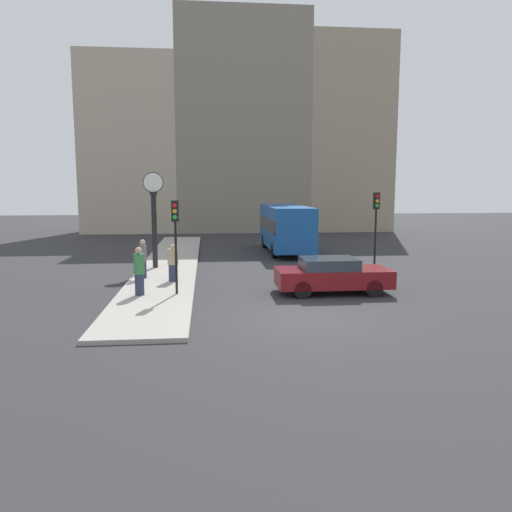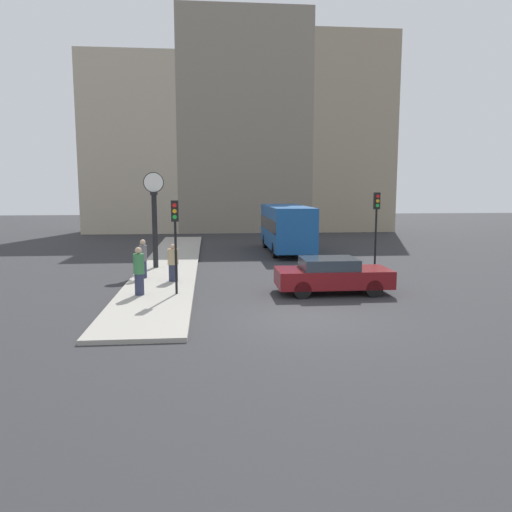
{
  "view_description": "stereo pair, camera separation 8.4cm",
  "coord_description": "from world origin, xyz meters",
  "px_view_note": "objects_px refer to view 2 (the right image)",
  "views": [
    {
      "loc": [
        -3.0,
        -14.67,
        4.03
      ],
      "look_at": [
        -1.03,
        5.28,
        1.25
      ],
      "focal_mm": 35.0,
      "sensor_mm": 36.0,
      "label": 1
    },
    {
      "loc": [
        -2.92,
        -14.68,
        4.03
      ],
      "look_at": [
        -1.03,
        5.28,
        1.25
      ],
      "focal_mm": 35.0,
      "sensor_mm": 36.0,
      "label": 2
    }
  ],
  "objects_px": {
    "traffic_light_near": "(175,227)",
    "pedestrian_tan_coat": "(173,263)",
    "sedan_car": "(332,275)",
    "bus_distant": "(286,226)",
    "pedestrian_grey_jacket": "(143,258)",
    "pedestrian_green_hoodie": "(139,271)",
    "street_clock": "(155,217)",
    "traffic_light_far": "(376,216)"
  },
  "relations": [
    {
      "from": "pedestrian_tan_coat",
      "to": "pedestrian_green_hoodie",
      "type": "relative_size",
      "value": 0.89
    },
    {
      "from": "pedestrian_green_hoodie",
      "to": "pedestrian_grey_jacket",
      "type": "relative_size",
      "value": 1.05
    },
    {
      "from": "sedan_car",
      "to": "traffic_light_far",
      "type": "bearing_deg",
      "value": 51.6
    },
    {
      "from": "bus_distant",
      "to": "pedestrian_green_hoodie",
      "type": "height_order",
      "value": "bus_distant"
    },
    {
      "from": "traffic_light_near",
      "to": "street_clock",
      "type": "distance_m",
      "value": 6.41
    },
    {
      "from": "traffic_light_far",
      "to": "pedestrian_tan_coat",
      "type": "relative_size",
      "value": 2.43
    },
    {
      "from": "bus_distant",
      "to": "traffic_light_far",
      "type": "height_order",
      "value": "traffic_light_far"
    },
    {
      "from": "street_clock",
      "to": "pedestrian_grey_jacket",
      "type": "relative_size",
      "value": 2.75
    },
    {
      "from": "sedan_car",
      "to": "pedestrian_tan_coat",
      "type": "height_order",
      "value": "pedestrian_tan_coat"
    },
    {
      "from": "pedestrian_green_hoodie",
      "to": "sedan_car",
      "type": "bearing_deg",
      "value": 2.11
    },
    {
      "from": "traffic_light_far",
      "to": "street_clock",
      "type": "bearing_deg",
      "value": 167.04
    },
    {
      "from": "traffic_light_far",
      "to": "pedestrian_grey_jacket",
      "type": "height_order",
      "value": "traffic_light_far"
    },
    {
      "from": "sedan_car",
      "to": "traffic_light_near",
      "type": "height_order",
      "value": "traffic_light_near"
    },
    {
      "from": "street_clock",
      "to": "pedestrian_grey_jacket",
      "type": "xyz_separation_m",
      "value": [
        -0.22,
        -2.86,
        -1.62
      ]
    },
    {
      "from": "traffic_light_far",
      "to": "pedestrian_green_hoodie",
      "type": "distance_m",
      "value": 11.03
    },
    {
      "from": "pedestrian_grey_jacket",
      "to": "traffic_light_far",
      "type": "bearing_deg",
      "value": 2.8
    },
    {
      "from": "street_clock",
      "to": "traffic_light_far",
      "type": "bearing_deg",
      "value": -12.96
    },
    {
      "from": "bus_distant",
      "to": "sedan_car",
      "type": "bearing_deg",
      "value": -90.59
    },
    {
      "from": "bus_distant",
      "to": "pedestrian_grey_jacket",
      "type": "relative_size",
      "value": 4.74
    },
    {
      "from": "traffic_light_far",
      "to": "pedestrian_green_hoodie",
      "type": "height_order",
      "value": "traffic_light_far"
    },
    {
      "from": "pedestrian_tan_coat",
      "to": "traffic_light_far",
      "type": "bearing_deg",
      "value": 8.45
    },
    {
      "from": "bus_distant",
      "to": "street_clock",
      "type": "xyz_separation_m",
      "value": [
        -7.39,
        -6.07,
        0.97
      ]
    },
    {
      "from": "pedestrian_tan_coat",
      "to": "pedestrian_grey_jacket",
      "type": "xyz_separation_m",
      "value": [
        -1.33,
        0.84,
        0.09
      ]
    },
    {
      "from": "traffic_light_near",
      "to": "pedestrian_grey_jacket",
      "type": "height_order",
      "value": "traffic_light_near"
    },
    {
      "from": "pedestrian_grey_jacket",
      "to": "pedestrian_tan_coat",
      "type": "bearing_deg",
      "value": -32.4
    },
    {
      "from": "street_clock",
      "to": "pedestrian_tan_coat",
      "type": "xyz_separation_m",
      "value": [
        1.1,
        -3.7,
        -1.71
      ]
    },
    {
      "from": "street_clock",
      "to": "pedestrian_green_hoodie",
      "type": "xyz_separation_m",
      "value": [
        0.07,
        -6.33,
        -1.6
      ]
    },
    {
      "from": "sedan_car",
      "to": "bus_distant",
      "type": "height_order",
      "value": "bus_distant"
    },
    {
      "from": "bus_distant",
      "to": "traffic_light_near",
      "type": "distance_m",
      "value": 13.74
    },
    {
      "from": "traffic_light_near",
      "to": "sedan_car",
      "type": "bearing_deg",
      "value": 1.87
    },
    {
      "from": "bus_distant",
      "to": "pedestrian_green_hoodie",
      "type": "relative_size",
      "value": 4.52
    },
    {
      "from": "sedan_car",
      "to": "pedestrian_green_hoodie",
      "type": "distance_m",
      "value": 7.21
    },
    {
      "from": "bus_distant",
      "to": "pedestrian_tan_coat",
      "type": "distance_m",
      "value": 11.64
    },
    {
      "from": "sedan_car",
      "to": "bus_distant",
      "type": "distance_m",
      "value": 12.17
    },
    {
      "from": "sedan_car",
      "to": "pedestrian_tan_coat",
      "type": "distance_m",
      "value": 6.6
    },
    {
      "from": "traffic_light_near",
      "to": "pedestrian_tan_coat",
      "type": "height_order",
      "value": "traffic_light_near"
    },
    {
      "from": "street_clock",
      "to": "pedestrian_tan_coat",
      "type": "distance_m",
      "value": 4.22
    },
    {
      "from": "pedestrian_tan_coat",
      "to": "pedestrian_grey_jacket",
      "type": "relative_size",
      "value": 0.93
    },
    {
      "from": "traffic_light_far",
      "to": "pedestrian_grey_jacket",
      "type": "xyz_separation_m",
      "value": [
        -10.43,
        -0.51,
        -1.73
      ]
    },
    {
      "from": "pedestrian_tan_coat",
      "to": "pedestrian_green_hoodie",
      "type": "bearing_deg",
      "value": -111.54
    },
    {
      "from": "pedestrian_tan_coat",
      "to": "pedestrian_grey_jacket",
      "type": "distance_m",
      "value": 1.57
    },
    {
      "from": "bus_distant",
      "to": "pedestrian_tan_coat",
      "type": "relative_size",
      "value": 5.08
    }
  ]
}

